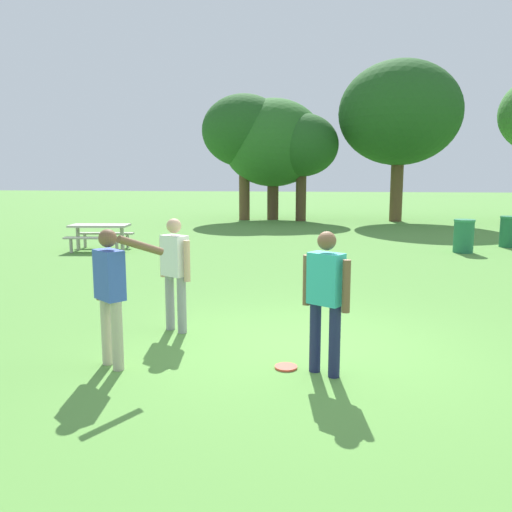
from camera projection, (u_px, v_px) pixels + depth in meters
name	position (u px, v px, depth m)	size (l,w,h in m)	color
ground_plane	(308.00, 350.00, 6.81)	(120.00, 120.00, 0.00)	#568E3D
person_thrower	(175.00, 267.00, 7.48)	(0.52, 0.39, 1.64)	gray
person_catcher	(326.00, 293.00, 5.84)	(0.52, 0.39, 1.64)	#1E234C
person_bystander	(111.00, 287.00, 6.07)	(0.84, 0.50, 1.64)	#B7AD93
frisbee	(286.00, 367.00, 6.16)	(0.27, 0.27, 0.03)	#E04733
picnic_table_near	(100.00, 231.00, 15.54)	(1.84, 1.59, 0.77)	#B2ADA3
trash_can_beside_table	(509.00, 232.00, 16.23)	(0.59, 0.59, 0.96)	#1E663D
trash_can_further_along	(464.00, 236.00, 15.10)	(0.59, 0.59, 0.96)	#237047
tree_tall_left	(244.00, 132.00, 25.27)	(4.07, 4.07, 6.04)	brown
tree_broad_center	(273.00, 143.00, 25.51)	(4.97, 4.97, 5.85)	#4C3823
tree_far_right	(302.00, 146.00, 24.80)	(3.49, 3.49, 5.08)	#4C3823
tree_slender_mid	(400.00, 114.00, 24.36)	(5.65, 5.65, 7.45)	brown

